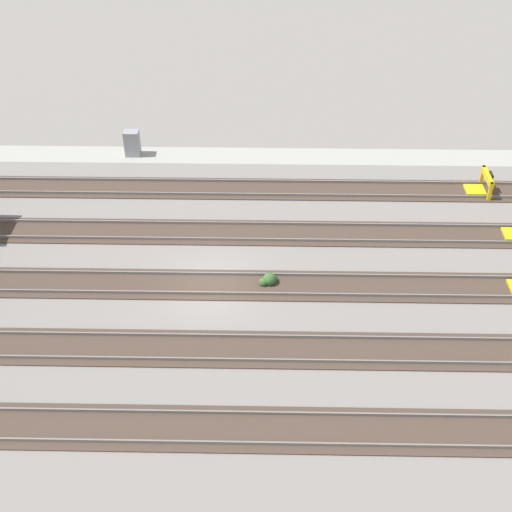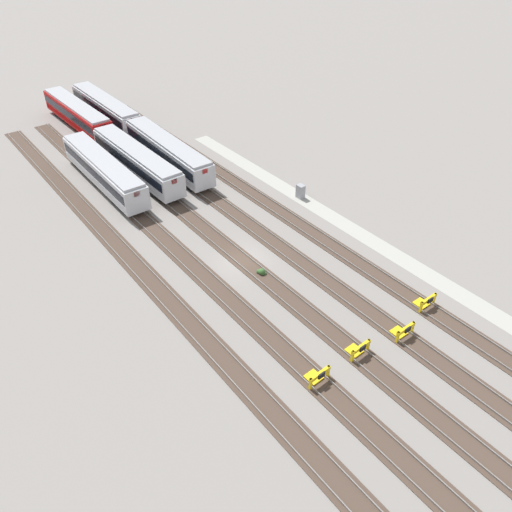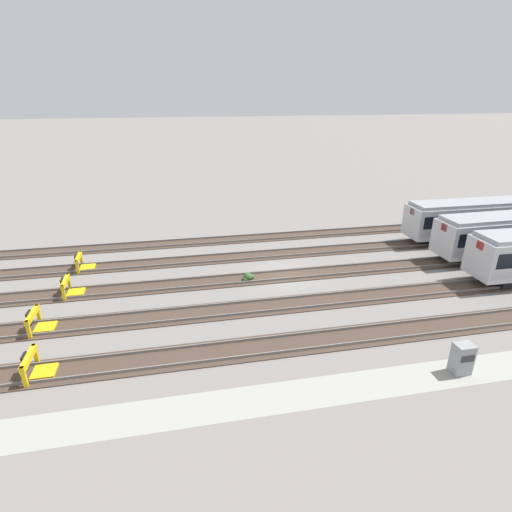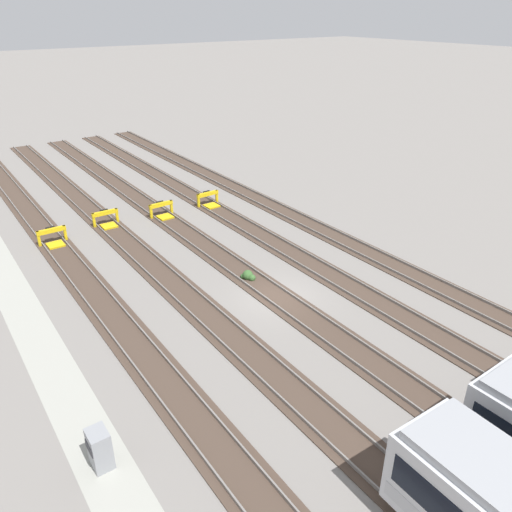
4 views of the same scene
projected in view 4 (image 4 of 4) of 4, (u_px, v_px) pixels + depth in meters
ground_plane at (278, 298)px, 28.69m from camera, size 400.00×400.00×0.00m
service_walkway at (59, 380)px, 22.34m from camera, size 54.00×2.00×0.01m
rail_track_nearest at (139, 349)px, 24.30m from camera, size 90.00×2.23×0.21m
rail_track_near_inner at (214, 321)px, 26.48m from camera, size 90.00×2.24×0.21m
rail_track_middle at (278, 297)px, 28.67m from camera, size 90.00×2.24×0.21m
rail_track_far_inner at (332, 276)px, 30.86m from camera, size 90.00×2.23×0.21m
rail_track_farthest at (379, 258)px, 33.05m from camera, size 90.00×2.23×0.21m
bumper_stop_nearest_track at (53, 238)px, 34.84m from camera, size 1.35×2.00×1.22m
bumper_stop_near_inner_track at (107, 220)px, 37.81m from camera, size 1.35×2.00×1.22m
bumper_stop_middle_track at (163, 211)px, 39.41m from camera, size 1.37×2.01×1.22m
bumper_stop_far_inner_track at (209, 200)px, 41.60m from camera, size 1.37×2.01×1.22m
electrical_cabinet at (100, 449)px, 17.89m from camera, size 0.90×0.73×1.60m
weed_clump at (248, 276)px, 30.51m from camera, size 0.92×0.70×0.64m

